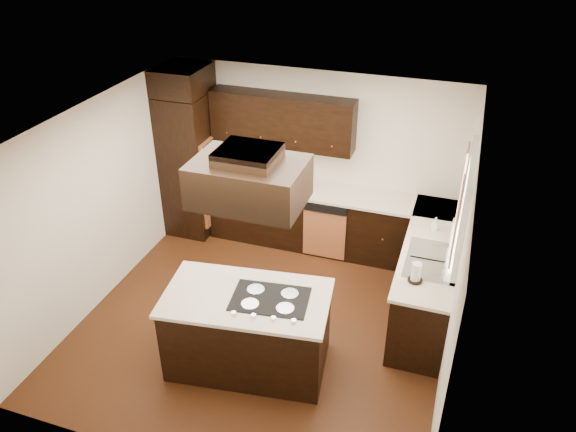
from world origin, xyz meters
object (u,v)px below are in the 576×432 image
object	(u,v)px
oven_column	(190,164)
spice_rack	(259,171)
range_hood	(249,182)
island	(248,332)

from	to	relation	value
oven_column	spice_rack	size ratio (longest dim) A/B	5.40
range_hood	spice_rack	distance (m)	2.69
range_hood	island	bearing A→B (deg)	-94.55
oven_column	range_hood	world-z (taller)	range_hood
island	range_hood	bearing A→B (deg)	77.97
oven_column	island	world-z (taller)	oven_column
oven_column	spice_rack	bearing A→B (deg)	3.82
island	range_hood	world-z (taller)	range_hood
island	spice_rack	xyz separation A→B (m)	(-0.82, 2.48, 0.64)
oven_column	range_hood	bearing A→B (deg)	-50.26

